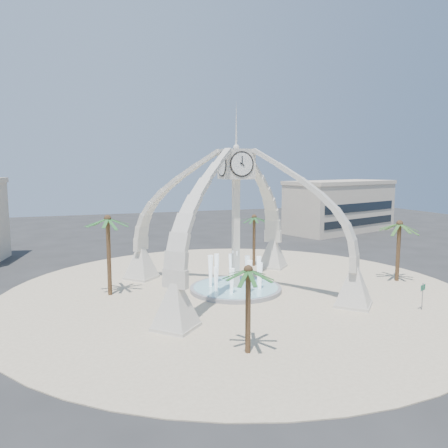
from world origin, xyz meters
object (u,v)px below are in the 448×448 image
object	(u,v)px
fountain	(236,288)
palm_west	(108,220)
palm_north	(254,218)
palm_south	(248,271)
clock_tower	(236,218)
street_sign	(423,291)
palm_east	(400,224)

from	to	relation	value
fountain	palm_west	bearing A→B (deg)	166.68
palm_north	palm_south	distance (m)	22.83
clock_tower	fountain	world-z (taller)	clock_tower
palm_west	palm_south	distance (m)	16.14
palm_west	street_sign	bearing A→B (deg)	-29.11
clock_tower	palm_south	size ratio (longest dim) A/B	3.19
palm_west	palm_south	bearing A→B (deg)	-66.41
fountain	palm_north	size ratio (longest dim) A/B	1.31
fountain	palm_west	world-z (taller)	palm_west
clock_tower	palm_north	distance (m)	10.18
palm_south	palm_east	bearing A→B (deg)	27.31
palm_south	fountain	bearing A→B (deg)	71.73
clock_tower	street_sign	world-z (taller)	clock_tower
palm_north	palm_south	bearing A→B (deg)	-114.63
fountain	palm_west	xyz separation A→B (m)	(-10.47, 2.48, 6.16)
clock_tower	palm_east	bearing A→B (deg)	-7.45
clock_tower	palm_south	bearing A→B (deg)	-108.27
fountain	street_sign	size ratio (longest dim) A/B	3.73
clock_tower	palm_west	bearing A→B (deg)	166.68
palm_west	palm_north	xyz separation A→B (m)	(15.95, 6.03, -1.09)
palm_east	fountain	bearing A→B (deg)	172.55
palm_east	palm_north	bearing A→B (deg)	134.09
palm_west	street_sign	world-z (taller)	palm_west
fountain	palm_east	distance (m)	16.66
palm_east	palm_north	world-z (taller)	palm_east
clock_tower	palm_east	xyz separation A→B (m)	(15.70, -2.05, -1.02)
palm_east	street_sign	bearing A→B (deg)	-119.77
clock_tower	palm_west	distance (m)	10.76
clock_tower	palm_south	xyz separation A→B (m)	(-4.04, -12.25, -1.57)
fountain	palm_west	distance (m)	12.40
palm_south	palm_north	bearing A→B (deg)	65.37
palm_north	palm_east	bearing A→B (deg)	-45.91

